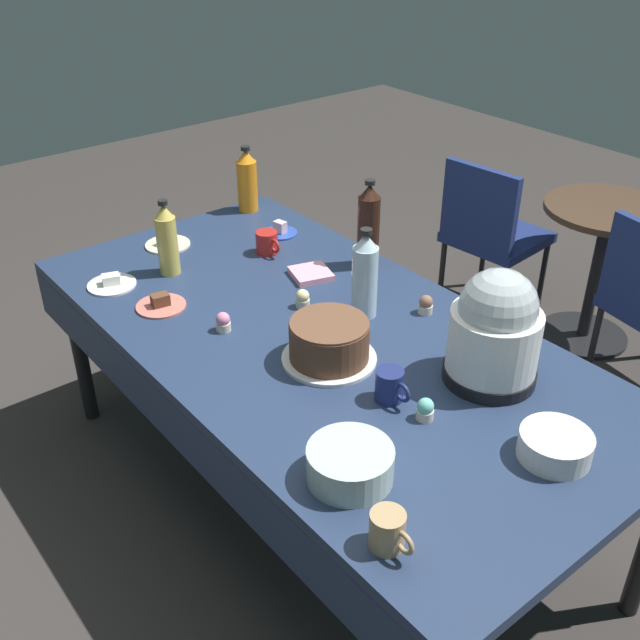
{
  "coord_description": "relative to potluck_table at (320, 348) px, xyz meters",
  "views": [
    {
      "loc": [
        1.63,
        -1.31,
        2.08
      ],
      "look_at": [
        0.0,
        0.0,
        0.8
      ],
      "focal_mm": 41.93,
      "sensor_mm": 36.0,
      "label": 1
    }
  ],
  "objects": [
    {
      "name": "soda_bottle_ginger_ale",
      "position": [
        -0.69,
        -0.17,
        0.2
      ],
      "size": [
        0.08,
        0.08,
        0.29
      ],
      "color": "gold",
      "rests_on": "potluck_table"
    },
    {
      "name": "round_cafe_table",
      "position": [
        -0.05,
        1.77,
        -0.19
      ],
      "size": [
        0.6,
        0.6,
        0.72
      ],
      "color": "#473323",
      "rests_on": "ground"
    },
    {
      "name": "ground",
      "position": [
        0.0,
        0.0,
        -0.69
      ],
      "size": [
        9.0,
        9.0,
        0.0
      ],
      "primitive_type": "plane",
      "color": "#383330"
    },
    {
      "name": "soda_bottle_water",
      "position": [
        -0.0,
        0.19,
        0.21
      ],
      "size": [
        0.09,
        0.09,
        0.32
      ],
      "color": "silver",
      "rests_on": "potluck_table"
    },
    {
      "name": "ceramic_snack_bowl",
      "position": [
        0.86,
        0.1,
        0.1
      ],
      "size": [
        0.19,
        0.19,
        0.07
      ],
      "primitive_type": "cylinder",
      "color": "silver",
      "rests_on": "potluck_table"
    },
    {
      "name": "soda_bottle_orange_juice",
      "position": [
        -1.01,
        0.4,
        0.2
      ],
      "size": [
        0.09,
        0.09,
        0.29
      ],
      "color": "orange",
      "rests_on": "potluck_table"
    },
    {
      "name": "dessert_plate_coral",
      "position": [
        -0.48,
        -0.33,
        0.07
      ],
      "size": [
        0.18,
        0.18,
        0.05
      ],
      "color": "#E07266",
      "rests_on": "potluck_table"
    },
    {
      "name": "maroon_chair_left",
      "position": [
        -0.54,
        1.55,
        -0.2
      ],
      "size": [
        0.48,
        0.48,
        0.85
      ],
      "color": "navy",
      "rests_on": "ground"
    },
    {
      "name": "glass_salad_bowl",
      "position": [
        0.58,
        -0.37,
        0.11
      ],
      "size": [
        0.22,
        0.22,
        0.09
      ],
      "primitive_type": "cylinder",
      "color": "#B2C6BC",
      "rests_on": "potluck_table"
    },
    {
      "name": "coffee_mug_red",
      "position": [
        -0.6,
        0.21,
        0.11
      ],
      "size": [
        0.13,
        0.09,
        0.09
      ],
      "color": "#B2231E",
      "rests_on": "potluck_table"
    },
    {
      "name": "frosted_layer_cake",
      "position": [
        0.14,
        -0.08,
        0.13
      ],
      "size": [
        0.3,
        0.3,
        0.14
      ],
      "color": "silver",
      "rests_on": "potluck_table"
    },
    {
      "name": "potluck_table",
      "position": [
        0.0,
        0.0,
        0.0
      ],
      "size": [
        2.2,
        1.1,
        0.75
      ],
      "color": "navy",
      "rests_on": "ground"
    },
    {
      "name": "coffee_mug_tan",
      "position": [
        0.8,
        -0.45,
        0.11
      ],
      "size": [
        0.13,
        0.08,
        0.1
      ],
      "color": "tan",
      "rests_on": "potluck_table"
    },
    {
      "name": "paper_napkin_stack",
      "position": [
        -0.33,
        0.22,
        0.07
      ],
      "size": [
        0.17,
        0.17,
        0.02
      ],
      "primitive_type": "cube",
      "rotation": [
        0.0,
        0.0,
        -0.29
      ],
      "color": "pink",
      "rests_on": "potluck_table"
    },
    {
      "name": "slow_cooker",
      "position": [
        0.52,
        0.24,
        0.23
      ],
      "size": [
        0.28,
        0.28,
        0.36
      ],
      "color": "black",
      "rests_on": "potluck_table"
    },
    {
      "name": "cupcake_lemon",
      "position": [
        -0.21,
        -0.24,
        0.09
      ],
      "size": [
        0.05,
        0.05,
        0.07
      ],
      "color": "beige",
      "rests_on": "potluck_table"
    },
    {
      "name": "soda_bottle_cola",
      "position": [
        -0.27,
        0.45,
        0.22
      ],
      "size": [
        0.08,
        0.08,
        0.35
      ],
      "color": "#33190F",
      "rests_on": "potluck_table"
    },
    {
      "name": "cupcake_cocoa",
      "position": [
        0.53,
        -0.05,
        0.09
      ],
      "size": [
        0.05,
        0.05,
        0.07
      ],
      "color": "beige",
      "rests_on": "potluck_table"
    },
    {
      "name": "coffee_mug_navy",
      "position": [
        0.41,
        -0.07,
        0.11
      ],
      "size": [
        0.13,
        0.08,
        0.1
      ],
      "color": "navy",
      "rests_on": "potluck_table"
    },
    {
      "name": "dessert_plate_cream",
      "position": [
        -0.91,
        -0.07,
        0.07
      ],
      "size": [
        0.18,
        0.18,
        0.05
      ],
      "color": "beige",
      "rests_on": "potluck_table"
    },
    {
      "name": "dessert_plate_cobalt",
      "position": [
        -0.71,
        0.36,
        0.08
      ],
      "size": [
        0.14,
        0.14,
        0.06
      ],
      "color": "#2D4CB2",
      "rests_on": "potluck_table"
    },
    {
      "name": "dessert_plate_white",
      "position": [
        -0.73,
        -0.4,
        0.07
      ],
      "size": [
        0.18,
        0.18,
        0.05
      ],
      "color": "white",
      "rests_on": "potluck_table"
    },
    {
      "name": "cupcake_vanilla",
      "position": [
        0.13,
        0.37,
        0.09
      ],
      "size": [
        0.05,
        0.05,
        0.07
      ],
      "color": "beige",
      "rests_on": "potluck_table"
    },
    {
      "name": "cupcake_rose",
      "position": [
        -0.17,
        0.06,
        0.09
      ],
      "size": [
        0.05,
        0.05,
        0.07
      ],
      "color": "beige",
      "rests_on": "potluck_table"
    }
  ]
}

